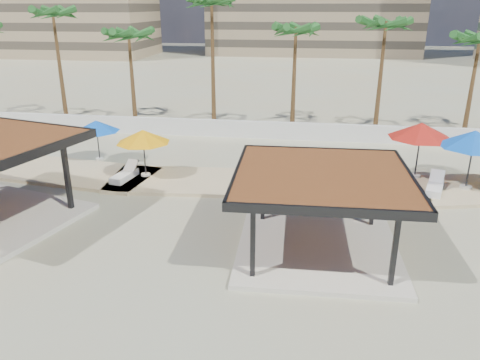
% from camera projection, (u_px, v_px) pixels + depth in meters
% --- Properties ---
extents(ground, '(200.00, 200.00, 0.00)m').
position_uv_depth(ground, '(193.00, 246.00, 18.09)').
color(ground, tan).
rests_on(ground, ground).
extents(promenade, '(44.45, 7.97, 0.24)m').
position_uv_depth(promenade, '(264.00, 179.00, 24.89)').
color(promenade, '#C6B284').
rests_on(promenade, ground).
extents(boundary_wall, '(56.00, 0.30, 1.20)m').
position_uv_depth(boundary_wall, '(248.00, 129.00, 32.70)').
color(boundary_wall, silver).
rests_on(boundary_wall, ground).
extents(pavilion_central, '(6.45, 6.45, 3.18)m').
position_uv_depth(pavilion_central, '(321.00, 205.00, 17.05)').
color(pavilion_central, beige).
rests_on(pavilion_central, ground).
extents(umbrella_b, '(3.36, 3.36, 2.52)m').
position_uv_depth(umbrella_b, '(143.00, 137.00, 24.28)').
color(umbrella_b, beige).
rests_on(umbrella_b, promenade).
extents(umbrella_c, '(4.25, 4.25, 2.94)m').
position_uv_depth(umbrella_c, '(421.00, 131.00, 23.98)').
color(umbrella_c, beige).
rests_on(umbrella_c, promenade).
extents(umbrella_d, '(4.26, 4.26, 2.97)m').
position_uv_depth(umbrella_d, '(474.00, 139.00, 22.41)').
color(umbrella_d, beige).
rests_on(umbrella_d, promenade).
extents(umbrella_f, '(3.25, 3.25, 2.36)m').
position_uv_depth(umbrella_f, '(96.00, 126.00, 26.93)').
color(umbrella_f, beige).
rests_on(umbrella_f, promenade).
extents(lounger_a, '(0.98, 2.11, 0.77)m').
position_uv_depth(lounger_a, '(125.00, 175.00, 24.53)').
color(lounger_a, white).
rests_on(lounger_a, promenade).
extents(lounger_b, '(0.99, 2.07, 0.75)m').
position_uv_depth(lounger_b, '(398.00, 193.00, 22.19)').
color(lounger_b, white).
rests_on(lounger_b, promenade).
extents(lounger_d, '(1.29, 2.22, 0.80)m').
position_uv_depth(lounger_d, '(435.00, 187.00, 22.89)').
color(lounger_d, white).
rests_on(lounger_d, promenade).
extents(palm_b, '(3.00, 3.00, 9.07)m').
position_uv_depth(palm_b, '(53.00, 17.00, 34.71)').
color(palm_b, brown).
rests_on(palm_b, ground).
extents(palm_c, '(3.00, 3.00, 7.60)m').
position_uv_depth(palm_c, '(129.00, 38.00, 33.81)').
color(palm_c, brown).
rests_on(palm_c, ground).
extents(palm_d, '(3.00, 3.00, 9.83)m').
position_uv_depth(palm_d, '(212.00, 7.00, 32.98)').
color(palm_d, brown).
rests_on(palm_d, ground).
extents(palm_e, '(3.00, 3.00, 7.98)m').
position_uv_depth(palm_e, '(296.00, 34.00, 32.30)').
color(palm_e, brown).
rests_on(palm_e, ground).
extents(palm_f, '(3.00, 3.00, 8.41)m').
position_uv_depth(palm_f, '(385.00, 28.00, 31.51)').
color(palm_f, brown).
rests_on(palm_f, ground).
extents(palm_g, '(3.00, 3.00, 7.51)m').
position_uv_depth(palm_g, '(479.00, 43.00, 30.60)').
color(palm_g, brown).
rests_on(palm_g, ground).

